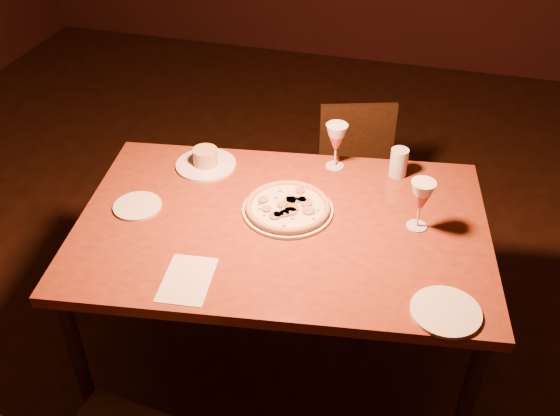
# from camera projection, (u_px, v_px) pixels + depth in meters

# --- Properties ---
(floor) EXTENTS (7.00, 7.00, 0.00)m
(floor) POSITION_uv_depth(u_px,v_px,m) (263.00, 404.00, 2.54)
(floor) COLOR #321910
(floor) RESTS_ON ground
(dining_table) EXTENTS (1.59, 1.15, 0.79)m
(dining_table) POSITION_uv_depth(u_px,v_px,m) (282.00, 238.00, 2.27)
(dining_table) COLOR brown
(dining_table) RESTS_ON floor
(chair_far) EXTENTS (0.47, 0.47, 0.77)m
(chair_far) POSITION_uv_depth(u_px,v_px,m) (358.00, 176.00, 3.09)
(chair_far) COLOR black
(chair_far) RESTS_ON floor
(pizza_plate) EXTENTS (0.33, 0.33, 0.04)m
(pizza_plate) POSITION_uv_depth(u_px,v_px,m) (288.00, 207.00, 2.27)
(pizza_plate) COLOR white
(pizza_plate) RESTS_ON dining_table
(ramekin_saucer) EXTENTS (0.24, 0.24, 0.08)m
(ramekin_saucer) POSITION_uv_depth(u_px,v_px,m) (206.00, 161.00, 2.51)
(ramekin_saucer) COLOR white
(ramekin_saucer) RESTS_ON dining_table
(wine_glass_far) EXTENTS (0.09, 0.09, 0.19)m
(wine_glass_far) POSITION_uv_depth(u_px,v_px,m) (336.00, 146.00, 2.47)
(wine_glass_far) COLOR #AB4C47
(wine_glass_far) RESTS_ON dining_table
(wine_glass_right) EXTENTS (0.09, 0.09, 0.19)m
(wine_glass_right) POSITION_uv_depth(u_px,v_px,m) (420.00, 205.00, 2.16)
(wine_glass_right) COLOR #AB4C47
(wine_glass_right) RESTS_ON dining_table
(water_tumbler) EXTENTS (0.07, 0.07, 0.12)m
(water_tumbler) POSITION_uv_depth(u_px,v_px,m) (399.00, 162.00, 2.44)
(water_tumbler) COLOR silver
(water_tumbler) RESTS_ON dining_table
(side_plate_left) EXTENTS (0.18, 0.18, 0.01)m
(side_plate_left) POSITION_uv_depth(u_px,v_px,m) (137.00, 206.00, 2.30)
(side_plate_left) COLOR white
(side_plate_left) RESTS_ON dining_table
(side_plate_near) EXTENTS (0.21, 0.21, 0.01)m
(side_plate_near) POSITION_uv_depth(u_px,v_px,m) (446.00, 312.00, 1.88)
(side_plate_near) COLOR white
(side_plate_near) RESTS_ON dining_table
(menu_card) EXTENTS (0.18, 0.24, 0.00)m
(menu_card) POSITION_uv_depth(u_px,v_px,m) (187.00, 279.00, 2.00)
(menu_card) COLOR beige
(menu_card) RESTS_ON dining_table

